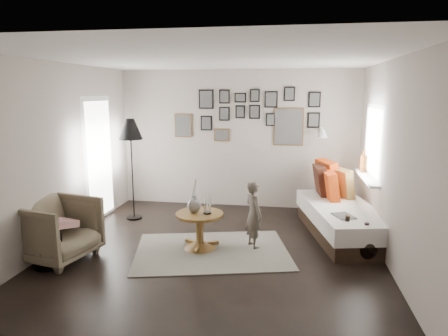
% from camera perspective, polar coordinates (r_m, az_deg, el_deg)
% --- Properties ---
extents(ground, '(4.80, 4.80, 0.00)m').
position_cam_1_polar(ground, '(5.63, -1.36, -12.02)').
color(ground, black).
rests_on(ground, ground).
extents(wall_back, '(4.50, 0.00, 4.50)m').
position_cam_1_polar(wall_back, '(7.61, 1.95, 4.13)').
color(wall_back, '#A99D94').
rests_on(wall_back, ground).
extents(wall_front, '(4.50, 0.00, 4.50)m').
position_cam_1_polar(wall_front, '(3.00, -10.03, -6.44)').
color(wall_front, '#A99D94').
rests_on(wall_front, ground).
extents(wall_left, '(0.00, 4.80, 4.80)m').
position_cam_1_polar(wall_left, '(6.09, -22.71, 1.64)').
color(wall_left, '#A99D94').
rests_on(wall_left, ground).
extents(wall_right, '(0.00, 4.80, 4.80)m').
position_cam_1_polar(wall_right, '(5.33, 23.10, 0.41)').
color(wall_right, '#A99D94').
rests_on(wall_right, ground).
extents(ceiling, '(4.80, 4.80, 0.00)m').
position_cam_1_polar(ceiling, '(5.21, -1.49, 15.41)').
color(ceiling, white).
rests_on(ceiling, wall_back).
extents(door_left, '(0.00, 2.14, 2.14)m').
position_cam_1_polar(door_left, '(7.15, -17.42, 1.19)').
color(door_left, white).
rests_on(door_left, wall_left).
extents(window_right, '(0.15, 1.32, 1.30)m').
position_cam_1_polar(window_right, '(6.67, 19.57, -0.64)').
color(window_right, white).
rests_on(window_right, wall_right).
extents(gallery_wall, '(2.74, 0.03, 1.08)m').
position_cam_1_polar(gallery_wall, '(7.52, 4.14, 7.42)').
color(gallery_wall, brown).
rests_on(gallery_wall, wall_back).
extents(wall_sconce, '(0.18, 0.36, 0.16)m').
position_cam_1_polar(wall_sconce, '(7.29, 13.90, 4.82)').
color(wall_sconce, white).
rests_on(wall_sconce, wall_back).
extents(rug, '(2.38, 1.92, 0.01)m').
position_cam_1_polar(rug, '(5.67, -1.72, -11.77)').
color(rug, '#BBB8A4').
rests_on(rug, ground).
extents(pedestal_table, '(0.67, 0.67, 0.52)m').
position_cam_1_polar(pedestal_table, '(5.69, -3.48, -9.15)').
color(pedestal_table, brown).
rests_on(pedestal_table, ground).
extents(vase, '(0.19, 0.19, 0.48)m').
position_cam_1_polar(vase, '(5.60, -4.28, -4.92)').
color(vase, black).
rests_on(vase, pedestal_table).
extents(candles, '(0.11, 0.11, 0.25)m').
position_cam_1_polar(candles, '(5.54, -2.41, -5.33)').
color(candles, black).
rests_on(candles, pedestal_table).
extents(daybed, '(1.33, 2.27, 1.04)m').
position_cam_1_polar(daybed, '(6.50, 16.36, -6.32)').
color(daybed, black).
rests_on(daybed, ground).
extents(magazine_on_daybed, '(0.34, 0.38, 0.02)m').
position_cam_1_polar(magazine_on_daybed, '(5.82, 16.72, -6.58)').
color(magazine_on_daybed, black).
rests_on(magazine_on_daybed, daybed).
extents(armchair, '(1.06, 1.04, 0.81)m').
position_cam_1_polar(armchair, '(5.73, -22.71, -8.13)').
color(armchair, brown).
rests_on(armchair, ground).
extents(armchair_cushion, '(0.45, 0.46, 0.17)m').
position_cam_1_polar(armchair_cushion, '(5.75, -22.50, -7.27)').
color(armchair_cushion, beige).
rests_on(armchair_cushion, armchair).
extents(floor_lamp, '(0.41, 0.41, 1.74)m').
position_cam_1_polar(floor_lamp, '(6.94, -13.21, 4.91)').
color(floor_lamp, black).
rests_on(floor_lamp, ground).
extents(magazine_basket, '(0.42, 0.42, 0.43)m').
position_cam_1_polar(magazine_basket, '(5.61, -23.83, -10.72)').
color(magazine_basket, black).
rests_on(magazine_basket, ground).
extents(demijohn_large, '(0.37, 0.37, 0.56)m').
position_cam_1_polar(demijohn_large, '(5.72, 17.07, -9.81)').
color(demijohn_large, black).
rests_on(demijohn_large, ground).
extents(demijohn_small, '(0.33, 0.33, 0.51)m').
position_cam_1_polar(demijohn_small, '(5.65, 19.54, -10.47)').
color(demijohn_small, black).
rests_on(demijohn_small, ground).
extents(child, '(0.39, 0.42, 0.97)m').
position_cam_1_polar(child, '(5.68, 4.26, -6.63)').
color(child, '#574F45').
rests_on(child, ground).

